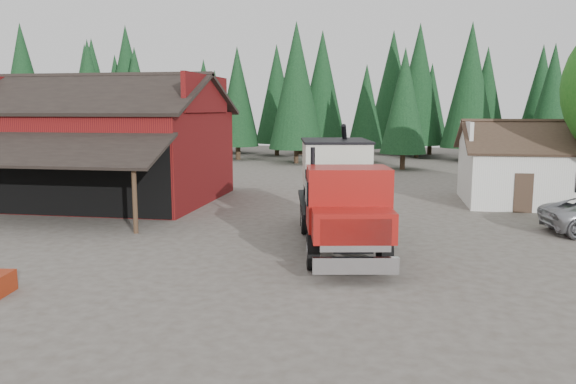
# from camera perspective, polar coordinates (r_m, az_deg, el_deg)

# --- Properties ---
(ground) EXTENTS (120.00, 120.00, 0.00)m
(ground) POSITION_cam_1_polar(r_m,az_deg,el_deg) (20.71, -3.48, -6.05)
(ground) COLOR #4F473E
(ground) RESTS_ON ground
(red_barn) EXTENTS (12.80, 13.63, 7.18)m
(red_barn) POSITION_cam_1_polar(r_m,az_deg,el_deg) (33.43, -18.05, 3.74)
(red_barn) COLOR maroon
(red_barn) RESTS_ON ground
(farmhouse) EXTENTS (8.60, 6.42, 4.65)m
(farmhouse) POSITION_cam_1_polar(r_m,az_deg,el_deg) (33.69, 24.25, 1.70)
(farmhouse) COLOR silver
(farmhouse) RESTS_ON ground
(conifer_backdrop) EXTENTS (76.00, 16.00, 16.00)m
(conifer_backdrop) POSITION_cam_1_polar(r_m,az_deg,el_deg) (61.88, 5.71, 3.56)
(conifer_backdrop) COLOR black
(conifer_backdrop) RESTS_ON ground
(near_pine_a) EXTENTS (4.40, 4.40, 11.40)m
(near_pine_a) POSITION_cam_1_polar(r_m,az_deg,el_deg) (54.52, -19.52, 9.21)
(near_pine_a) COLOR #382619
(near_pine_a) RESTS_ON ground
(near_pine_b) EXTENTS (3.96, 3.96, 10.40)m
(near_pine_b) POSITION_cam_1_polar(r_m,az_deg,el_deg) (49.51, 11.73, 9.06)
(near_pine_b) COLOR #382619
(near_pine_b) RESTS_ON ground
(near_pine_d) EXTENTS (5.28, 5.28, 13.40)m
(near_pine_d) POSITION_cam_1_polar(r_m,az_deg,el_deg) (54.24, 0.86, 10.74)
(near_pine_d) COLOR #382619
(near_pine_d) RESTS_ON ground
(feed_truck) EXTENTS (4.51, 10.44, 4.57)m
(feed_truck) POSITION_cam_1_polar(r_m,az_deg,el_deg) (21.37, 5.23, 0.22)
(feed_truck) COLOR black
(feed_truck) RESTS_ON ground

